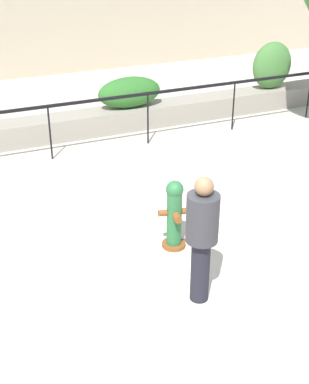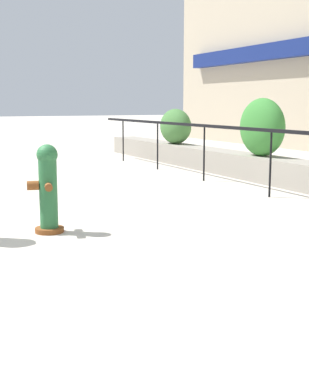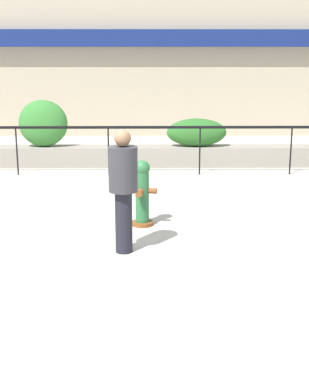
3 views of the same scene
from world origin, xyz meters
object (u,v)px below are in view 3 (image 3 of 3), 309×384
Objects in this scene: hedge_bush_1 at (43,123)px; hedge_bush_2 at (197,132)px; pedestrian at (123,184)px; fire_hydrant at (142,193)px.

hedge_bush_1 is 0.81× the size of hedge_bush_2.
hedge_bush_1 is 6.76m from pedestrian.
hedge_bush_1 is at bearing 116.60° from fire_hydrant.
hedge_bush_1 reaches higher than hedge_bush_2.
hedge_bush_2 is at bearing 0.00° from hedge_bush_1.
fire_hydrant is at bearing -104.49° from hedge_bush_2.
hedge_bush_1 reaches higher than fire_hydrant.
pedestrian reaches higher than hedge_bush_1.
hedge_bush_2 is 0.87× the size of pedestrian.
hedge_bush_2 reaches higher than fire_hydrant.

